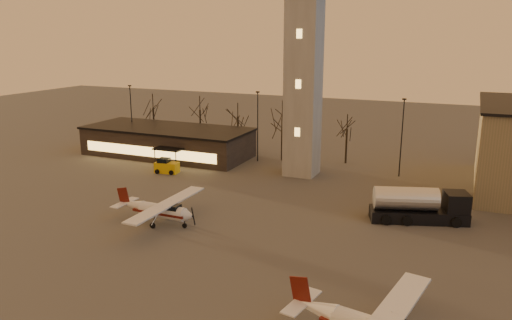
# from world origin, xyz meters

# --- Properties ---
(ground) EXTENTS (220.00, 220.00, 0.00)m
(ground) POSITION_xyz_m (0.00, 0.00, 0.00)
(ground) COLOR #3D3B39
(ground) RESTS_ON ground
(control_tower) EXTENTS (6.80, 6.80, 32.60)m
(control_tower) POSITION_xyz_m (0.00, 30.00, 16.33)
(control_tower) COLOR gray
(control_tower) RESTS_ON ground
(terminal) EXTENTS (25.40, 12.20, 4.30)m
(terminal) POSITION_xyz_m (-21.99, 31.98, 2.16)
(terminal) COLOR black
(terminal) RESTS_ON ground
(light_poles) EXTENTS (58.50, 12.25, 10.14)m
(light_poles) POSITION_xyz_m (0.50, 31.00, 5.41)
(light_poles) COLOR black
(light_poles) RESTS_ON ground
(tree_row) EXTENTS (37.20, 9.20, 8.80)m
(tree_row) POSITION_xyz_m (-13.70, 39.16, 5.94)
(tree_row) COLOR black
(tree_row) RESTS_ON ground
(cessna_rear) EXTENTS (9.16, 11.59, 3.21)m
(cessna_rear) POSITION_xyz_m (-6.51, 7.58, 1.10)
(cessna_rear) COLOR silver
(cessna_rear) RESTS_ON ground
(fuel_truck) EXTENTS (9.65, 5.33, 3.44)m
(fuel_truck) POSITION_xyz_m (15.96, 18.28, 1.36)
(fuel_truck) COLOR black
(fuel_truck) RESTS_ON ground
(service_cart) EXTENTS (3.24, 2.30, 1.93)m
(service_cart) POSITION_xyz_m (-16.71, 23.49, 0.74)
(service_cart) COLOR gold
(service_cart) RESTS_ON ground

